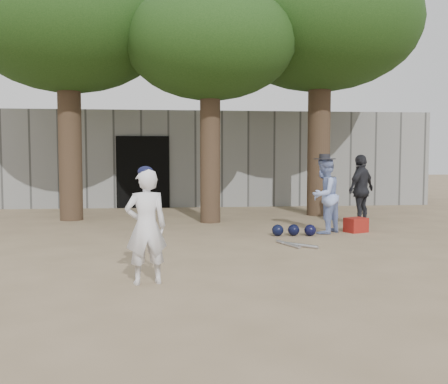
{
  "coord_description": "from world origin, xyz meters",
  "views": [
    {
      "loc": [
        -0.29,
        -7.64,
        1.56
      ],
      "look_at": [
        0.6,
        1.0,
        0.95
      ],
      "focal_mm": 40.0,
      "sensor_mm": 36.0,
      "label": 1
    }
  ],
  "objects": [
    {
      "name": "back_building",
      "position": [
        -0.0,
        10.33,
        1.5
      ],
      "size": [
        16.0,
        5.24,
        3.0
      ],
      "color": "gray",
      "rests_on": "ground"
    },
    {
      "name": "boy_player",
      "position": [
        -0.62,
        -1.52,
        0.71
      ],
      "size": [
        0.58,
        0.45,
        1.41
      ],
      "primitive_type": "imported",
      "rotation": [
        0.0,
        0.0,
        3.37
      ],
      "color": "white",
      "rests_on": "ground"
    },
    {
      "name": "bat_pile",
      "position": [
        1.82,
        0.84,
        0.03
      ],
      "size": [
        0.6,
        0.74,
        0.06
      ],
      "color": "#BBBAC2",
      "rests_on": "ground"
    },
    {
      "name": "spectator_blue",
      "position": [
        2.78,
        2.23,
        0.78
      ],
      "size": [
        0.95,
        0.95,
        1.55
      ],
      "primitive_type": "imported",
      "rotation": [
        0.0,
        0.0,
        3.9
      ],
      "color": "#90A4DE",
      "rests_on": "ground"
    },
    {
      "name": "spectator_dark",
      "position": [
        4.01,
        3.39,
        0.81
      ],
      "size": [
        0.99,
        0.91,
        1.62
      ],
      "primitive_type": "imported",
      "rotation": [
        0.0,
        0.0,
        3.82
      ],
      "color": "#222227",
      "rests_on": "ground"
    },
    {
      "name": "red_bag",
      "position": [
        3.49,
        2.31,
        0.15
      ],
      "size": [
        0.51,
        0.46,
        0.3
      ],
      "primitive_type": "cube",
      "rotation": [
        0.0,
        0.0,
        0.39
      ],
      "color": "#9D2714",
      "rests_on": "ground"
    },
    {
      "name": "ground",
      "position": [
        0.0,
        0.0,
        0.0
      ],
      "size": [
        70.0,
        70.0,
        0.0
      ],
      "primitive_type": "plane",
      "color": "#937C5E",
      "rests_on": "ground"
    },
    {
      "name": "tree_row",
      "position": [
        0.74,
        5.02,
        4.69
      ],
      "size": [
        11.4,
        5.8,
        6.69
      ],
      "color": "brown",
      "rests_on": "ground"
    },
    {
      "name": "helmet_row",
      "position": [
        2.09,
        1.95,
        0.11
      ],
      "size": [
        0.87,
        0.29,
        0.23
      ],
      "color": "black",
      "rests_on": "ground"
    }
  ]
}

